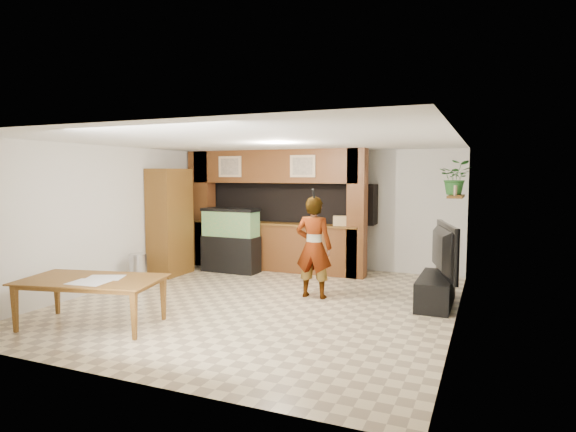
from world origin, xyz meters
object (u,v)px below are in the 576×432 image
at_px(television, 437,250).
at_px(person, 314,247).
at_px(aquarium, 231,241).
at_px(dining_table, 91,303).
at_px(pantry_cabinet, 170,222).

relative_size(television, person, 0.85).
height_order(aquarium, person, person).
height_order(aquarium, television, aquarium).
relative_size(aquarium, dining_table, 0.73).
bearing_deg(aquarium, dining_table, -87.68).
xyz_separation_m(aquarium, television, (4.32, -1.02, 0.22)).
distance_m(television, dining_table, 5.22).
bearing_deg(television, dining_table, 109.91).
bearing_deg(person, aquarium, -30.98).
distance_m(pantry_cabinet, aquarium, 1.33).
relative_size(pantry_cabinet, aquarium, 1.61).
bearing_deg(television, pantry_cabinet, 71.56).
height_order(pantry_cabinet, aquarium, pantry_cabinet).
bearing_deg(pantry_cabinet, aquarium, 35.10).
relative_size(pantry_cabinet, dining_table, 1.17).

